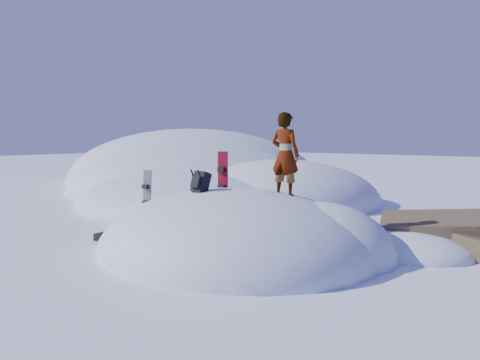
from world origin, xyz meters
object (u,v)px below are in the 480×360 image
Objects in this scene: snowboard_red at (222,181)px; snowboard_dark at (147,197)px; backpack at (200,182)px; person at (285,155)px.

snowboard_dark is at bearing -168.80° from snowboard_red.
backpack reaches higher than snowboard_dark.
backpack is at bearing 37.55° from person.
person is at bearing 12.99° from snowboard_dark.
backpack is at bearing -99.28° from snowboard_red.
backpack is (-0.01, -0.80, 0.02)m from snowboard_red.
backpack is 0.30× the size of person.
snowboard_red reaches higher than snowboard_dark.
snowboard_dark is at bearing -177.45° from backpack.
snowboard_dark is at bearing 17.52° from person.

